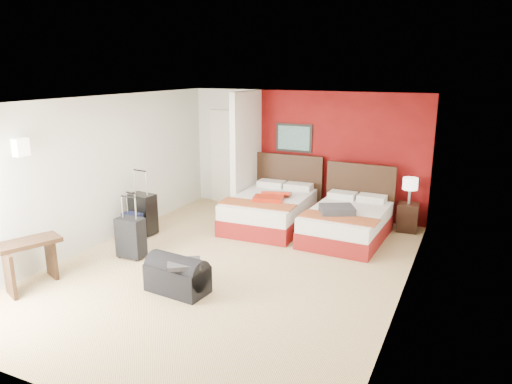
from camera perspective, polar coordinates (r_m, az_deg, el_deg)
The scene contains 17 objects.
ground at distance 7.37m, azimuth -3.08°, elevation -8.93°, with size 6.50×6.50×0.00m, color #D1B681.
room_walls at distance 8.86m, azimuth -6.90°, elevation 3.54°, with size 5.02×6.52×2.50m.
red_accent_panel at distance 9.65m, azimuth 9.90°, elevation 4.30°, with size 3.50×0.04×2.50m, color maroon.
partition_wall at distance 9.69m, azimuth -1.14°, elevation 4.56°, with size 0.12×1.20×2.50m, color silver.
entry_door at distance 10.58m, azimuth -3.38°, elevation 4.16°, with size 0.82×0.06×2.05m, color silver.
bed_left at distance 9.10m, azimuth 1.63°, elevation -2.34°, with size 1.34×1.92×0.58m, color white.
bed_right at distance 8.56m, azimuth 10.72°, elevation -3.83°, with size 1.26×1.80×0.54m, color white.
red_suitcase_open at distance 8.88m, azimuth 1.98°, elevation -0.53°, with size 0.54×0.74×0.09m, color #A4210E.
jacket_bundle at distance 8.21m, azimuth 9.63°, elevation -2.13°, with size 0.56×0.45×0.13m, color #3A3A3F.
nightstand at distance 9.29m, azimuth 17.61°, elevation -2.88°, with size 0.37×0.37×0.52m, color black.
table_lamp at distance 9.15m, azimuth 17.86°, elevation 0.13°, with size 0.27×0.27×0.49m, color white.
suitcase_black at distance 8.88m, azimuth -13.37°, elevation -2.69°, with size 0.48×0.30×0.72m, color black.
suitcase_charcoal at distance 7.85m, azimuth -14.68°, elevation -5.45°, with size 0.42×0.26×0.63m, color black.
suitcase_navy at distance 8.63m, azimuth -14.47°, elevation -4.15°, with size 0.34×0.21×0.47m, color black.
duffel_bag at distance 6.62m, azimuth -9.35°, elevation -9.97°, with size 0.83×0.44×0.42m, color black.
jacket_draped at distance 6.41m, azimuth -8.57°, elevation -8.45°, with size 0.43×0.37×0.06m, color #313135.
desk at distance 7.33m, azimuth -25.25°, elevation -7.70°, with size 0.40×0.80×0.67m, color #331D11.
Camera 1 is at (3.21, -5.95, 2.95)m, focal length 33.55 mm.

